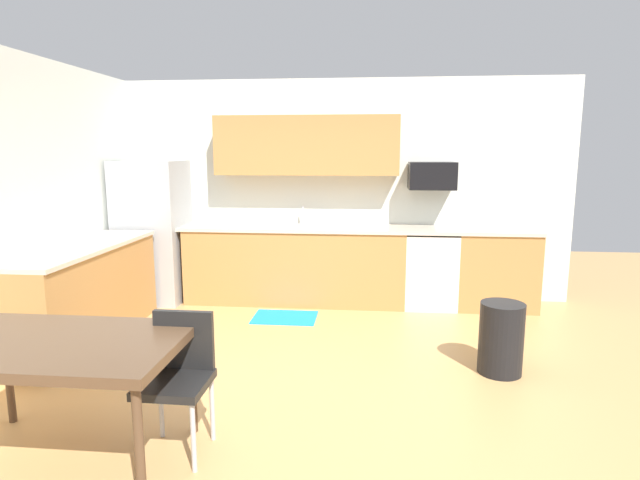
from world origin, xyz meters
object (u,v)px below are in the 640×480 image
Objects in this scene: dining_table at (59,351)px; chair_near_table at (178,371)px; refrigerator at (153,232)px; trash_bin at (501,338)px; microwave at (432,176)px; oven_range at (430,268)px.

chair_near_table is at bearing 18.35° from dining_table.
refrigerator reaches higher than chair_near_table.
refrigerator is 4.20m from trash_bin.
microwave is at bearing 3.06° from refrigerator.
refrigerator is 3.46m from dining_table.
dining_table is 0.68m from chair_near_table.
refrigerator is 3.19× the size of microwave.
microwave is 0.64× the size of chair_near_table.
chair_near_table is at bearing -149.53° from trash_bin.
microwave reaches higher than oven_range.
dining_table is at bearing -161.65° from chair_near_table.
refrigerator is at bearing -176.94° from microwave.
dining_table is at bearing -126.06° from oven_range.
microwave is 4.41m from dining_table.
refrigerator reaches higher than oven_range.
oven_range is at bearing -90.00° from microwave.
oven_range is 0.65× the size of dining_table.
microwave reaches higher than chair_near_table.
oven_range is 1.10m from microwave.
refrigerator is at bearing 115.47° from chair_near_table.
chair_near_table reaches higher than trash_bin.
dining_table is 3.28m from trash_bin.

